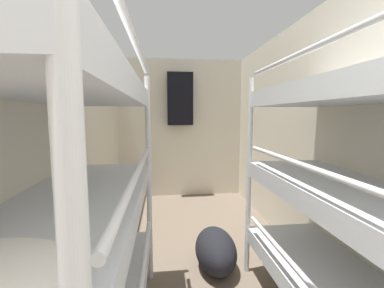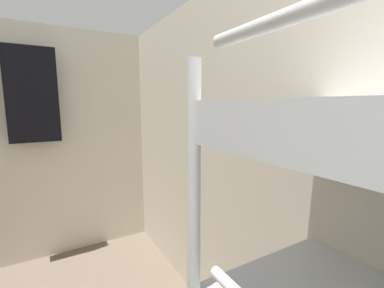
{
  "view_description": "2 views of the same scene",
  "coord_description": "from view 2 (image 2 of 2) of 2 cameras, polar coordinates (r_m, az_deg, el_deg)",
  "views": [
    {
      "loc": [
        -0.32,
        0.21,
        1.46
      ],
      "look_at": [
        0.09,
        3.85,
        1.05
      ],
      "focal_mm": 24.0,
      "sensor_mm": 36.0,
      "label": 1
    },
    {
      "loc": [
        0.06,
        1.75,
        1.65
      ],
      "look_at": [
        0.65,
        2.78,
        1.47
      ],
      "focal_mm": 24.0,
      "sensor_mm": 36.0,
      "label": 2
    }
  ],
  "objects": [
    {
      "name": "wall_right",
      "position": [
        1.31,
        27.56,
        -11.42
      ],
      "size": [
        0.06,
        4.91,
        2.44
      ],
      "color": "beige",
      "rests_on": "ground_plane"
    },
    {
      "name": "wall_back",
      "position": [
        3.1,
        -30.68,
        -0.43
      ],
      "size": [
        2.3,
        0.06,
        2.44
      ],
      "color": "beige",
      "rests_on": "ground_plane"
    },
    {
      "name": "hanging_coat",
      "position": [
        2.93,
        -31.94,
        9.21
      ],
      "size": [
        0.44,
        0.12,
        0.9
      ],
      "color": "black"
    }
  ]
}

